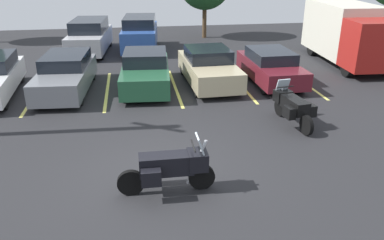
{
  "coord_description": "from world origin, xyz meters",
  "views": [
    {
      "loc": [
        -0.53,
        -8.82,
        5.1
      ],
      "look_at": [
        0.98,
        0.82,
        1.0
      ],
      "focal_mm": 36.91,
      "sensor_mm": 36.0,
      "label": 1
    }
  ],
  "objects_px": {
    "motorcycle_touring": "(171,167)",
    "motorcycle_second": "(292,105)",
    "car_green": "(146,71)",
    "box_truck": "(348,33)",
    "car_champagne": "(209,67)",
    "car_far_silver": "(90,36)",
    "car_far_blue": "(140,34)",
    "car_maroon": "(270,66)",
    "car_grey": "(66,74)"
  },
  "relations": [
    {
      "from": "motorcycle_touring",
      "to": "motorcycle_second",
      "type": "xyz_separation_m",
      "value": [
        4.28,
        3.38,
        -0.02
      ]
    },
    {
      "from": "car_green",
      "to": "box_truck",
      "type": "distance_m",
      "value": 10.5
    },
    {
      "from": "motorcycle_touring",
      "to": "car_champagne",
      "type": "bearing_deg",
      "value": 73.04
    },
    {
      "from": "car_far_silver",
      "to": "motorcycle_second",
      "type": "bearing_deg",
      "value": -57.59
    },
    {
      "from": "car_champagne",
      "to": "car_far_blue",
      "type": "relative_size",
      "value": 1.01
    },
    {
      "from": "car_far_blue",
      "to": "box_truck",
      "type": "height_order",
      "value": "box_truck"
    },
    {
      "from": "car_green",
      "to": "box_truck",
      "type": "xyz_separation_m",
      "value": [
        10.16,
        2.54,
        0.83
      ]
    },
    {
      "from": "motorcycle_touring",
      "to": "car_far_blue",
      "type": "bearing_deg",
      "value": 90.67
    },
    {
      "from": "motorcycle_touring",
      "to": "box_truck",
      "type": "bearing_deg",
      "value": 46.25
    },
    {
      "from": "car_maroon",
      "to": "box_truck",
      "type": "bearing_deg",
      "value": 27.69
    },
    {
      "from": "motorcycle_touring",
      "to": "car_champagne",
      "type": "distance_m",
      "value": 8.43
    },
    {
      "from": "motorcycle_touring",
      "to": "car_maroon",
      "type": "bearing_deg",
      "value": 56.94
    },
    {
      "from": "car_grey",
      "to": "car_far_silver",
      "type": "distance_m",
      "value": 6.9
    },
    {
      "from": "motorcycle_second",
      "to": "car_far_silver",
      "type": "bearing_deg",
      "value": 122.41
    },
    {
      "from": "car_far_silver",
      "to": "box_truck",
      "type": "distance_m",
      "value": 13.66
    },
    {
      "from": "motorcycle_touring",
      "to": "box_truck",
      "type": "relative_size",
      "value": 0.35
    },
    {
      "from": "car_green",
      "to": "car_far_blue",
      "type": "xyz_separation_m",
      "value": [
        0.02,
        7.13,
        0.23
      ]
    },
    {
      "from": "motorcycle_second",
      "to": "car_far_silver",
      "type": "height_order",
      "value": "car_far_silver"
    },
    {
      "from": "motorcycle_touring",
      "to": "car_champagne",
      "type": "xyz_separation_m",
      "value": [
        2.46,
        8.06,
        0.06
      ]
    },
    {
      "from": "car_champagne",
      "to": "motorcycle_touring",
      "type": "bearing_deg",
      "value": -106.96
    },
    {
      "from": "car_green",
      "to": "car_far_silver",
      "type": "distance_m",
      "value": 7.46
    },
    {
      "from": "car_green",
      "to": "car_grey",
      "type": "bearing_deg",
      "value": 179.21
    },
    {
      "from": "car_champagne",
      "to": "car_maroon",
      "type": "height_order",
      "value": "car_champagne"
    },
    {
      "from": "motorcycle_second",
      "to": "car_green",
      "type": "bearing_deg",
      "value": 135.01
    },
    {
      "from": "car_champagne",
      "to": "box_truck",
      "type": "distance_m",
      "value": 7.9
    },
    {
      "from": "car_grey",
      "to": "car_champagne",
      "type": "height_order",
      "value": "car_champagne"
    },
    {
      "from": "motorcycle_touring",
      "to": "car_far_blue",
      "type": "height_order",
      "value": "car_far_blue"
    },
    {
      "from": "motorcycle_touring",
      "to": "box_truck",
      "type": "height_order",
      "value": "box_truck"
    },
    {
      "from": "motorcycle_touring",
      "to": "motorcycle_second",
      "type": "distance_m",
      "value": 5.46
    },
    {
      "from": "car_far_silver",
      "to": "car_far_blue",
      "type": "bearing_deg",
      "value": 4.1
    },
    {
      "from": "motorcycle_second",
      "to": "car_champagne",
      "type": "relative_size",
      "value": 0.49
    },
    {
      "from": "car_grey",
      "to": "box_truck",
      "type": "bearing_deg",
      "value": 10.63
    },
    {
      "from": "motorcycle_second",
      "to": "car_maroon",
      "type": "height_order",
      "value": "car_maroon"
    },
    {
      "from": "car_far_silver",
      "to": "car_far_blue",
      "type": "relative_size",
      "value": 1.07
    },
    {
      "from": "car_champagne",
      "to": "car_maroon",
      "type": "relative_size",
      "value": 1.05
    },
    {
      "from": "car_grey",
      "to": "car_far_blue",
      "type": "height_order",
      "value": "car_far_blue"
    },
    {
      "from": "car_far_blue",
      "to": "car_grey",
      "type": "bearing_deg",
      "value": -114.15
    },
    {
      "from": "car_champagne",
      "to": "motorcycle_second",
      "type": "bearing_deg",
      "value": -68.71
    },
    {
      "from": "motorcycle_second",
      "to": "car_champagne",
      "type": "distance_m",
      "value": 5.03
    },
    {
      "from": "motorcycle_second",
      "to": "car_grey",
      "type": "height_order",
      "value": "car_grey"
    },
    {
      "from": "car_green",
      "to": "car_far_silver",
      "type": "height_order",
      "value": "car_far_silver"
    },
    {
      "from": "car_champagne",
      "to": "car_far_blue",
      "type": "bearing_deg",
      "value": 110.82
    },
    {
      "from": "motorcycle_second",
      "to": "box_truck",
      "type": "bearing_deg",
      "value": 51.06
    },
    {
      "from": "car_green",
      "to": "car_champagne",
      "type": "height_order",
      "value": "car_champagne"
    },
    {
      "from": "car_grey",
      "to": "car_far_silver",
      "type": "height_order",
      "value": "car_far_silver"
    },
    {
      "from": "car_far_blue",
      "to": "box_truck",
      "type": "bearing_deg",
      "value": -24.35
    },
    {
      "from": "car_grey",
      "to": "car_green",
      "type": "xyz_separation_m",
      "value": [
        3.15,
        -0.04,
        -0.01
      ]
    },
    {
      "from": "motorcycle_second",
      "to": "car_maroon",
      "type": "xyz_separation_m",
      "value": [
        0.84,
        4.48,
        0.07
      ]
    },
    {
      "from": "motorcycle_touring",
      "to": "car_far_blue",
      "type": "relative_size",
      "value": 0.49
    },
    {
      "from": "car_grey",
      "to": "car_far_silver",
      "type": "xyz_separation_m",
      "value": [
        0.39,
        6.89,
        0.18
      ]
    }
  ]
}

